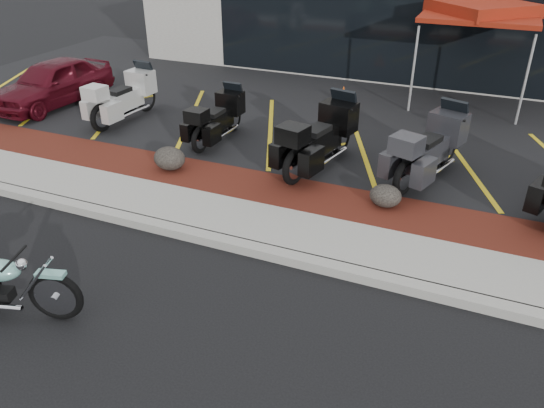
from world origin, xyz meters
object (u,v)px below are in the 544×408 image
at_px(traffic_cone, 343,94).
at_px(popup_canopy, 481,12).
at_px(touring_white, 145,86).
at_px(parked_car, 52,82).
at_px(hero_cruiser, 54,290).

bearing_deg(traffic_cone, popup_canopy, 23.47).
distance_m(touring_white, parked_car, 2.65).
relative_size(hero_cruiser, popup_canopy, 0.91).
bearing_deg(touring_white, hero_cruiser, -149.45).
xyz_separation_m(hero_cruiser, touring_white, (-3.52, 7.13, 0.32)).
bearing_deg(traffic_cone, hero_cruiser, -95.83).
relative_size(parked_car, traffic_cone, 7.66).
height_order(traffic_cone, popup_canopy, popup_canopy).
xyz_separation_m(parked_car, popup_canopy, (10.22, 4.49, 1.77)).
bearing_deg(popup_canopy, traffic_cone, -161.52).
height_order(hero_cruiser, touring_white, touring_white).
distance_m(hero_cruiser, touring_white, 7.96).
bearing_deg(parked_car, traffic_cone, 28.37).
relative_size(hero_cruiser, touring_white, 1.23).
bearing_deg(traffic_cone, touring_white, -149.49).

